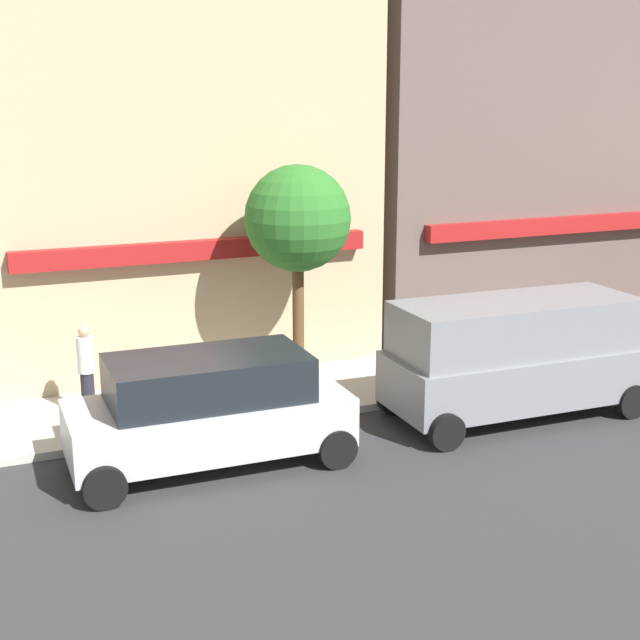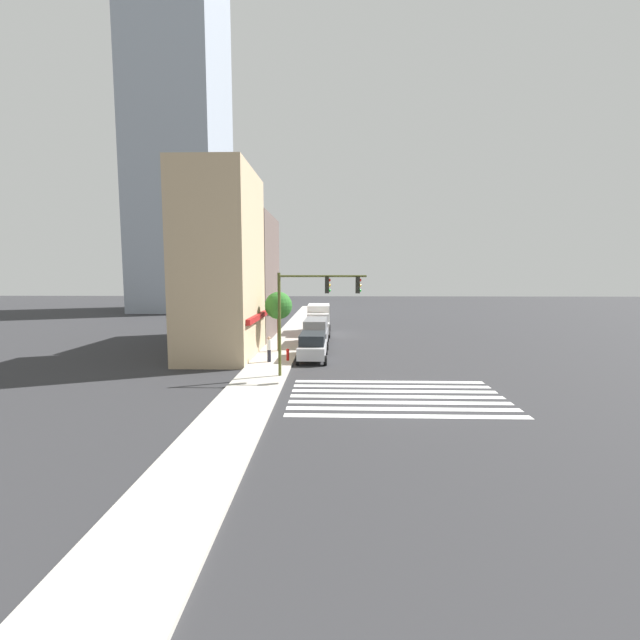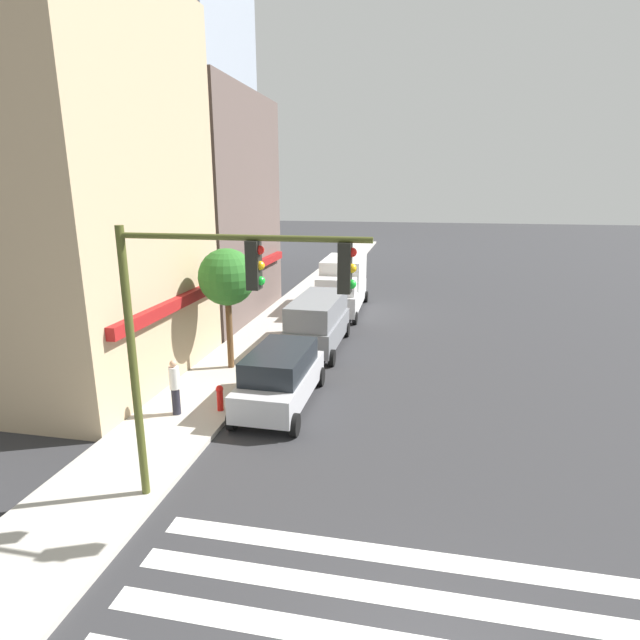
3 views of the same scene
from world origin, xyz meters
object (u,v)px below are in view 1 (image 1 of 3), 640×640
Objects in this scene: fire_hydrant at (127,408)px; street_tree at (298,220)px; van_grey at (515,353)px; pedestrian_white_shirt at (86,369)px; suv_silver at (209,408)px.

fire_hydrant is 5.02m from street_tree.
van_grey is 1.08× the size of street_tree.
street_tree is (4.31, -0.14, 2.63)m from pedestrian_white_shirt.
suv_silver is at bearing -134.38° from street_tree.
pedestrian_white_shirt is 2.10× the size of fire_hydrant.
street_tree is at bearing 5.95° from pedestrian_white_shirt.
street_tree is at bearing 141.75° from van_grey.
pedestrian_white_shirt is at bearing 112.44° from fire_hydrant.
fire_hydrant is (-7.19, 1.70, -0.67)m from van_grey.
suv_silver reaches higher than pedestrian_white_shirt.
suv_silver is 4.74m from street_tree.
street_tree reaches higher than van_grey.
van_grey is at bearing -39.49° from street_tree.
suv_silver reaches higher than fire_hydrant.
suv_silver is 0.94× the size of van_grey.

